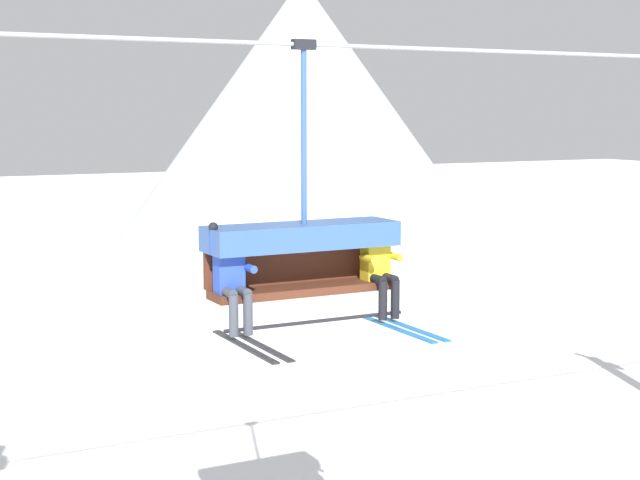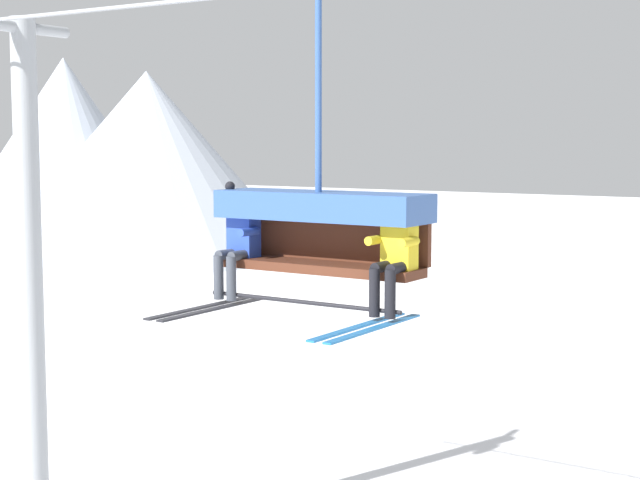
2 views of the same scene
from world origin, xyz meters
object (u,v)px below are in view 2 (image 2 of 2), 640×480
Objects in this scene: lift_tower_near at (29,283)px; skier_yellow at (393,254)px; chairlift_chair at (322,218)px; skier_blue at (237,241)px.

lift_tower_near is 4.80× the size of skier_yellow.
chairlift_chair is at bearing 167.34° from skier_yellow.
lift_tower_near reaches higher than skier_yellow.
chairlift_chair is 1.96× the size of skier_blue.
skier_yellow is at bearing -8.16° from lift_tower_near.
lift_tower_near is 2.45× the size of chairlift_chair.
chairlift_chair is at bearing 12.24° from skier_blue.
skier_blue is at bearing -167.76° from chairlift_chair.
skier_blue reaches higher than skier_yellow.
skier_blue is 1.00× the size of skier_yellow.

